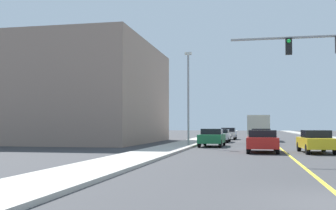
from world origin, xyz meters
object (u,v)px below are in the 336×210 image
Objects in this scene: street_lamp at (188,93)px; car_black at (261,136)px; delivery_truck at (259,127)px; car_red at (262,141)px; car_yellow at (316,141)px; car_green at (212,137)px; car_silver at (228,133)px; car_white at (220,135)px.

street_lamp is 9.21m from car_black.
street_lamp is at bearing -109.32° from delivery_truck.
street_lamp reaches higher than car_black.
car_yellow is at bearing 0.41° from car_red.
car_black is 11.78m from car_red.
car_yellow is at bearing -80.34° from delivery_truck.
car_green is at bearing 134.12° from car_yellow.
street_lamp is at bearing -135.51° from car_black.
street_lamp reaches higher than car_silver.
car_white is 0.99× the size of car_yellow.
car_yellow is at bearing 115.89° from car_white.
car_silver is at bearing 99.20° from car_red.
car_white is 17.46m from car_yellow.
car_white is (-4.04, 4.08, -0.04)m from car_black.
delivery_truck is at bearing 88.61° from car_black.
car_red is at bearing -44.67° from street_lamp.
car_red is (3.91, -15.86, 0.03)m from car_white.
car_green reaches higher than car_white.
delivery_truck reaches higher than car_black.
car_red is at bearing 105.27° from car_white.
car_yellow is 0.51× the size of delivery_truck.
car_yellow is 25.47m from car_silver.
delivery_truck reaches higher than car_yellow.
street_lamp is 1.76× the size of car_white.
car_silver is at bearing 141.39° from delivery_truck.
car_white is at bearing -88.99° from car_green.
car_black is 5.74m from car_white.
street_lamp is 8.88m from car_red.
car_silver is at bearing -90.79° from car_white.
car_black is 12.23m from car_yellow.
car_silver is at bearing 83.40° from street_lamp.
car_silver is (-6.91, 24.52, 0.01)m from car_yellow.
car_yellow is 0.95× the size of car_red.
street_lamp is 0.89× the size of delivery_truck.
car_green is 1.00× the size of car_red.
car_yellow is 1.14× the size of car_silver.
car_red is (-0.12, -11.78, -0.00)m from car_black.
car_green is at bearing 121.00° from car_red.
car_yellow is at bearing 107.30° from car_silver.
car_red is at bearing 176.80° from car_yellow.
car_white is 6.91m from delivery_truck.
delivery_truck reaches higher than car_green.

